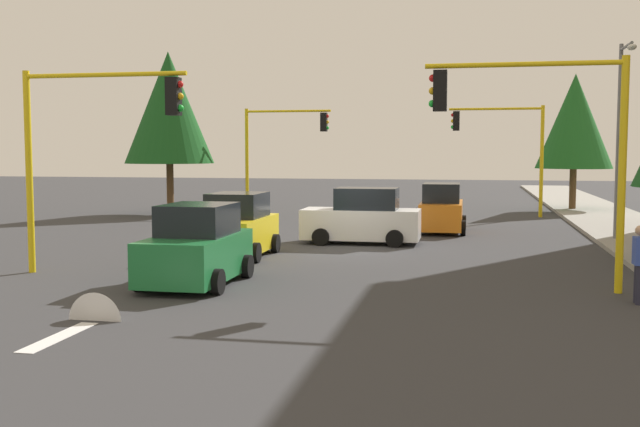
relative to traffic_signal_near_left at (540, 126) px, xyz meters
name	(u,v)px	position (x,y,z in m)	size (l,w,h in m)	color
ground_plane	(342,250)	(-6.00, -5.66, -3.86)	(120.00, 120.00, 0.00)	#353538
lane_arrow_near	(82,327)	(5.51, -8.66, -3.85)	(2.40, 1.10, 1.10)	silver
traffic_signal_near_left	(540,126)	(0.00, 0.00, 0.00)	(0.36, 4.59, 5.43)	yellow
traffic_signal_far_right	(281,139)	(-20.00, -11.32, 0.02)	(0.36, 4.59, 5.46)	yellow
traffic_signal_far_left	(504,138)	(-20.00, 0.01, 0.02)	(0.36, 4.59, 5.47)	yellow
traffic_signal_near_right	(92,130)	(0.00, -11.31, -0.03)	(0.36, 4.59, 5.40)	yellow
street_lamp_curbside	(621,120)	(-9.61, 3.54, 0.49)	(2.15, 0.28, 7.00)	slate
tree_opposite_side	(169,108)	(-18.00, -16.66, 1.57)	(4.51, 4.51, 8.26)	brown
tree_roadside_far	(575,121)	(-24.00, 3.84, 0.96)	(4.02, 4.02, 7.35)	brown
car_white	(362,218)	(-8.00, -5.28, -2.96)	(1.99, 4.13, 1.98)	white
car_orange	(442,210)	(-12.25, -2.68, -2.96)	(3.68, 1.94, 1.98)	orange
car_green	(196,248)	(0.82, -8.15, -2.96)	(3.75, 2.11, 1.98)	#1E7238
car_yellow	(237,228)	(-4.00, -8.65, -2.96)	(3.64, 2.11, 1.98)	yellow
pedestrian_crossing	(639,262)	(1.22, 2.02, -2.95)	(0.40, 0.24, 1.70)	#262638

